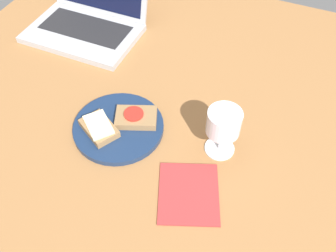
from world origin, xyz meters
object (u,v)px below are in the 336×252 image
object	(u,v)px
sandwich_with_tomato	(136,117)
wine_glass	(224,124)
plate	(119,127)
napkin	(189,193)
sandwich_with_cheese	(99,127)
laptop	(88,18)

from	to	relation	value
sandwich_with_tomato	wine_glass	bearing A→B (deg)	2.28
plate	napkin	bearing A→B (deg)	-23.94
sandwich_with_cheese	laptop	distance (cm)	46.06
napkin	wine_glass	bearing A→B (deg)	80.95
napkin	laptop	bearing A→B (deg)	139.81
wine_glass	napkin	world-z (taller)	wine_glass
plate	napkin	xyz separation A→B (cm)	(23.56, -10.46, -0.57)
wine_glass	napkin	distance (cm)	17.54
sandwich_with_tomato	wine_glass	size ratio (longest dim) A/B	0.95
sandwich_with_tomato	laptop	world-z (taller)	laptop
sandwich_with_tomato	wine_glass	xyz separation A→B (cm)	(22.50, 0.90, 6.72)
sandwich_with_cheese	sandwich_with_tomato	world-z (taller)	sandwich_with_cheese
plate	sandwich_with_cheese	bearing A→B (deg)	-135.11
plate	laptop	size ratio (longest dim) A/B	0.66
sandwich_with_cheese	wine_glass	bearing A→B (deg)	14.87
laptop	sandwich_with_tomato	bearing A→B (deg)	-43.20
napkin	plate	bearing A→B (deg)	156.06
sandwich_with_cheese	wine_glass	xyz separation A→B (cm)	(29.38, 7.80, 6.50)
laptop	napkin	xyz separation A→B (cm)	(53.15, -44.91, -4.01)
wine_glass	laptop	xyz separation A→B (cm)	(-55.51, 30.10, -5.10)
sandwich_with_tomato	laptop	distance (cm)	45.31
sandwich_with_cheese	wine_glass	size ratio (longest dim) A/B	0.90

